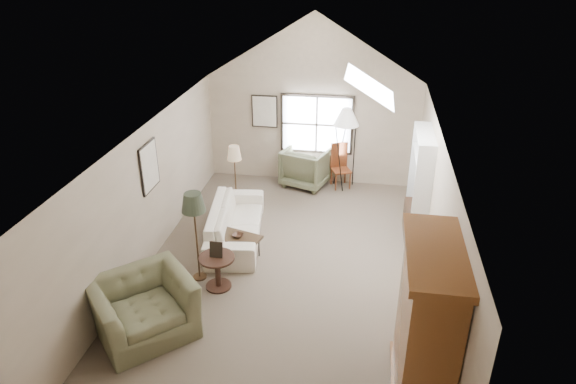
% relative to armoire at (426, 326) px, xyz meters
% --- Properties ---
extents(room_shell, '(5.01, 8.01, 4.00)m').
position_rel_armoire_xyz_m(room_shell, '(-2.18, 2.40, 2.11)').
color(room_shell, '#706150').
rests_on(room_shell, ground).
extents(window, '(1.72, 0.08, 1.42)m').
position_rel_armoire_xyz_m(window, '(-2.08, 6.36, 0.35)').
color(window, black).
rests_on(window, room_shell).
extents(skylight, '(0.80, 1.20, 0.52)m').
position_rel_armoire_xyz_m(skylight, '(-0.88, 3.30, 2.12)').
color(skylight, white).
rests_on(skylight, room_shell).
extents(wall_art, '(1.97, 3.71, 0.88)m').
position_rel_armoire_xyz_m(wall_art, '(-4.06, 4.34, 0.63)').
color(wall_art, black).
rests_on(wall_art, room_shell).
extents(armoire, '(0.60, 1.50, 2.20)m').
position_rel_armoire_xyz_m(armoire, '(0.00, 0.00, 0.00)').
color(armoire, brown).
rests_on(armoire, ground).
extents(tv_alcove, '(0.32, 1.30, 2.10)m').
position_rel_armoire_xyz_m(tv_alcove, '(0.16, 4.00, 0.05)').
color(tv_alcove, white).
rests_on(tv_alcove, ground).
extents(media_console, '(0.34, 1.18, 0.60)m').
position_rel_armoire_xyz_m(media_console, '(0.14, 4.00, -0.80)').
color(media_console, '#382316').
rests_on(media_console, ground).
extents(tv_panel, '(0.05, 0.90, 0.55)m').
position_rel_armoire_xyz_m(tv_panel, '(0.14, 4.00, -0.18)').
color(tv_panel, black).
rests_on(tv_panel, media_console).
extents(sofa, '(1.28, 2.53, 0.71)m').
position_rel_armoire_xyz_m(sofa, '(-3.32, 3.38, -0.75)').
color(sofa, silver).
rests_on(sofa, ground).
extents(armchair_near, '(1.85, 1.84, 0.91)m').
position_rel_armoire_xyz_m(armchair_near, '(-3.98, 0.52, -0.65)').
color(armchair_near, '#626245').
rests_on(armchair_near, ground).
extents(armchair_far, '(1.27, 1.29, 0.94)m').
position_rel_armoire_xyz_m(armchair_far, '(-2.27, 6.10, -0.63)').
color(armchair_far, '#5D5E42').
rests_on(armchair_far, ground).
extents(coffee_table, '(0.93, 0.67, 0.42)m').
position_rel_armoire_xyz_m(coffee_table, '(-3.11, 2.77, -0.89)').
color(coffee_table, '#3A2B17').
rests_on(coffee_table, ground).
extents(bowl, '(0.25, 0.25, 0.05)m').
position_rel_armoire_xyz_m(bowl, '(-3.11, 2.77, -0.65)').
color(bowl, '#362116').
rests_on(bowl, coffee_table).
extents(side_table, '(0.69, 0.69, 0.61)m').
position_rel_armoire_xyz_m(side_table, '(-3.22, 1.78, -0.80)').
color(side_table, '#361F16').
rests_on(side_table, ground).
extents(side_chair, '(0.54, 0.54, 1.06)m').
position_rel_armoire_xyz_m(side_chair, '(-1.45, 6.10, -0.57)').
color(side_chair, brown).
rests_on(side_chair, ground).
extents(tripod_lamp, '(0.76, 0.76, 1.99)m').
position_rel_armoire_xyz_m(tripod_lamp, '(-1.38, 6.10, -0.10)').
color(tripod_lamp, white).
rests_on(tripod_lamp, ground).
extents(dark_lamp, '(0.46, 0.46, 1.69)m').
position_rel_armoire_xyz_m(dark_lamp, '(-3.62, 1.98, -0.26)').
color(dark_lamp, '#262C1F').
rests_on(dark_lamp, ground).
extents(tan_lamp, '(0.34, 0.34, 1.52)m').
position_rel_armoire_xyz_m(tan_lamp, '(-3.62, 4.58, -0.34)').
color(tan_lamp, tan).
rests_on(tan_lamp, ground).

